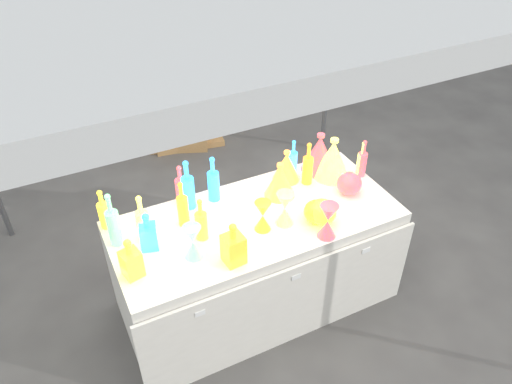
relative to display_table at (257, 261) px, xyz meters
name	(u,v)px	position (x,y,z in m)	size (l,w,h in m)	color
ground	(256,298)	(0.00, 0.01, -0.37)	(80.00, 80.00, 0.00)	#5B5854
display_table	(257,261)	(0.00, 0.00, 0.00)	(1.84, 0.83, 0.75)	white
cardboard_box_closed	(178,125)	(0.22, 2.26, -0.16)	(0.59, 0.43, 0.43)	#AE814F
cardboard_box_flat	(187,137)	(0.31, 2.29, -0.34)	(0.70, 0.50, 0.06)	#AE814F
bottle_0	(103,209)	(-0.85, 0.34, 0.51)	(0.07, 0.07, 0.27)	#ED5416
bottle_1	(188,185)	(-0.33, 0.30, 0.55)	(0.08, 0.08, 0.35)	green
bottle_2	(182,204)	(-0.42, 0.15, 0.53)	(0.07, 0.07, 0.31)	yellow
bottle_3	(181,185)	(-0.36, 0.36, 0.52)	(0.07, 0.07, 0.28)	#1E1A97
bottle_4	(142,219)	(-0.67, 0.12, 0.54)	(0.08, 0.08, 0.32)	teal
bottle_5	(112,219)	(-0.83, 0.17, 0.55)	(0.08, 0.08, 0.35)	#CB2898
bottle_6	(201,219)	(-0.37, -0.01, 0.52)	(0.07, 0.07, 0.28)	#ED5416
bottle_7	(213,179)	(-0.16, 0.30, 0.54)	(0.08, 0.08, 0.32)	green
decanter_0	(130,258)	(-0.81, -0.13, 0.50)	(0.10, 0.10, 0.25)	#ED5416
decanter_1	(233,243)	(-0.28, -0.27, 0.51)	(0.11, 0.11, 0.27)	yellow
decanter_2	(148,231)	(-0.67, 0.05, 0.50)	(0.10, 0.10, 0.25)	green
hourglass_0	(263,216)	(-0.01, -0.10, 0.48)	(0.10, 0.10, 0.20)	yellow
hourglass_1	(328,221)	(0.30, -0.33, 0.49)	(0.11, 0.11, 0.23)	#1E1A97
hourglass_2	(285,208)	(0.13, -0.11, 0.49)	(0.11, 0.11, 0.22)	teal
hourglass_3	(193,242)	(-0.47, -0.14, 0.48)	(0.11, 0.11, 0.22)	#CB2898
globe_0	(322,213)	(0.34, -0.20, 0.45)	(0.18, 0.18, 0.14)	#ED5416
globe_2	(317,213)	(0.32, -0.18, 0.44)	(0.16, 0.16, 0.13)	yellow
globe_3	(349,184)	(0.66, -0.03, 0.44)	(0.17, 0.17, 0.14)	#1E1A97
lampshade_0	(280,180)	(0.24, 0.15, 0.50)	(0.20, 0.20, 0.24)	#EBFF35
lampshade_1	(286,165)	(0.37, 0.29, 0.49)	(0.19, 0.19, 0.22)	#EBFF35
lampshade_2	(320,152)	(0.63, 0.29, 0.52)	(0.24, 0.24, 0.29)	#1E1A97
lampshade_3	(333,158)	(0.67, 0.19, 0.52)	(0.25, 0.25, 0.29)	teal
bottle_8	(293,157)	(0.44, 0.33, 0.51)	(0.06, 0.06, 0.26)	green
bottle_9	(308,163)	(0.47, 0.19, 0.53)	(0.07, 0.07, 0.31)	yellow
bottle_10	(363,158)	(0.85, 0.10, 0.52)	(0.06, 0.06, 0.28)	#1E1A97
bottle_11	(362,159)	(0.85, 0.10, 0.51)	(0.06, 0.06, 0.27)	teal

